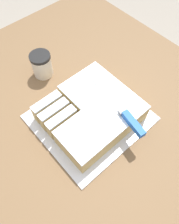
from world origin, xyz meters
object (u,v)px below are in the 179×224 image
object	(u,v)px
cake	(92,112)
coffee_cup	(41,65)
cake_board	(90,118)
knife	(125,114)

from	to	relation	value
cake	coffee_cup	size ratio (longest dim) A/B	3.04
cake_board	cake	bearing A→B (deg)	48.64
cake	knife	bearing A→B (deg)	29.70
coffee_cup	knife	bearing A→B (deg)	9.23
cake_board	knife	distance (m)	0.15
knife	coffee_cup	bearing A→B (deg)	19.48
cake_board	coffee_cup	world-z (taller)	coffee_cup
cake_board	cake	xyz separation A→B (m)	(0.00, 0.01, 0.04)
cake	coffee_cup	world-z (taller)	coffee_cup
knife	coffee_cup	distance (m)	0.39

